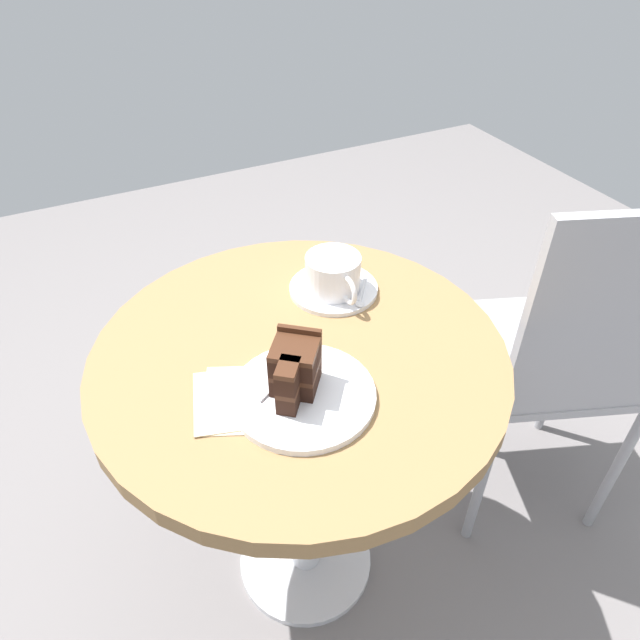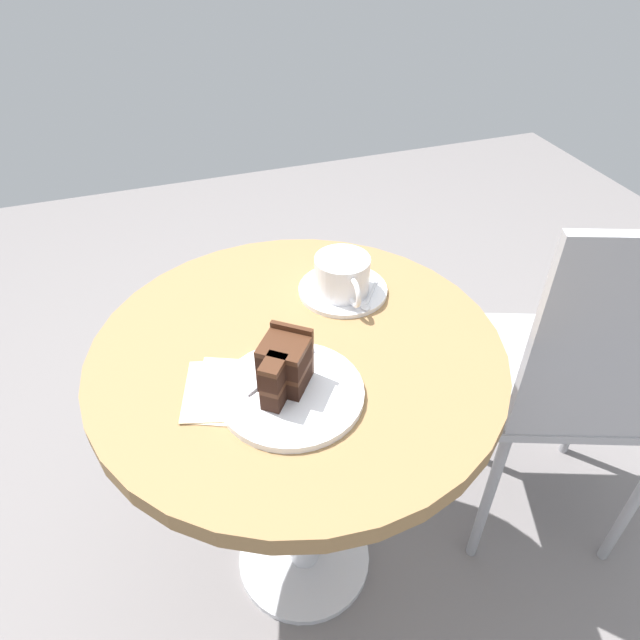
% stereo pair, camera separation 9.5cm
% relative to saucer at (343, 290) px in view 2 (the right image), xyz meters
% --- Properties ---
extents(ground_plane, '(4.40, 4.40, 0.01)m').
position_rel_saucer_xyz_m(ground_plane, '(0.12, -0.13, -0.71)').
color(ground_plane, slate).
rests_on(ground_plane, ground).
extents(cafe_table, '(0.70, 0.70, 0.70)m').
position_rel_saucer_xyz_m(cafe_table, '(0.12, -0.13, -0.12)').
color(cafe_table, olive).
rests_on(cafe_table, ground).
extents(saucer, '(0.17, 0.17, 0.01)m').
position_rel_saucer_xyz_m(saucer, '(0.00, 0.00, 0.00)').
color(saucer, white).
rests_on(saucer, cafe_table).
extents(coffee_cup, '(0.14, 0.10, 0.07)m').
position_rel_saucer_xyz_m(coffee_cup, '(0.01, -0.00, 0.04)').
color(coffee_cup, white).
rests_on(coffee_cup, saucer).
extents(teaspoon, '(0.08, 0.06, 0.00)m').
position_rel_saucer_xyz_m(teaspoon, '(0.05, 0.03, 0.01)').
color(teaspoon, silver).
rests_on(teaspoon, saucer).
extents(cake_plate, '(0.22, 0.22, 0.01)m').
position_rel_saucer_xyz_m(cake_plate, '(0.23, -0.17, 0.00)').
color(cake_plate, white).
rests_on(cake_plate, cafe_table).
extents(cake_slice, '(0.11, 0.10, 0.09)m').
position_rel_saucer_xyz_m(cake_slice, '(0.21, -0.18, 0.05)').
color(cake_slice, black).
rests_on(cake_slice, cake_plate).
extents(fork, '(0.08, 0.13, 0.00)m').
position_rel_saucer_xyz_m(fork, '(0.17, -0.16, 0.01)').
color(fork, silver).
rests_on(fork, cake_plate).
extents(napkin, '(0.19, 0.19, 0.00)m').
position_rel_saucer_xyz_m(napkin, '(0.19, -0.25, -0.00)').
color(napkin, beige).
rests_on(napkin, cafe_table).
extents(cafe_chair, '(0.49, 0.49, 0.92)m').
position_rel_saucer_xyz_m(cafe_chair, '(0.23, 0.45, -0.15)').
color(cafe_chair, '#9E9EA3').
rests_on(cafe_chair, ground).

